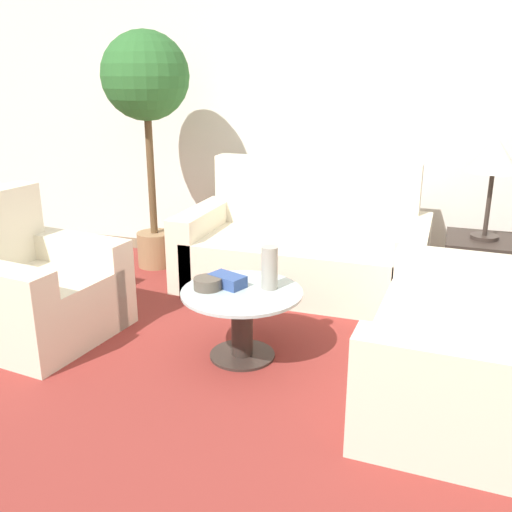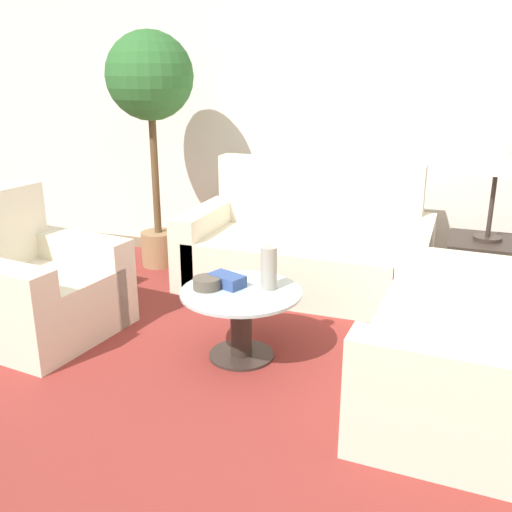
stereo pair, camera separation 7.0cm
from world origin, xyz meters
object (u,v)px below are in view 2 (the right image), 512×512
Objects in this scene: sofa_main at (307,250)px; potted_plant at (150,91)px; loveseat at (478,349)px; vase at (269,268)px; book_stack at (227,280)px; armchair at (33,290)px; bowl at (207,283)px; table_lamp at (498,159)px; coffee_table at (241,314)px.

potted_plant is at bearing 178.79° from sofa_main.
loveseat reaches higher than vase.
loveseat is 5.94× the size of vase.
armchair is at bearing -151.22° from book_stack.
potted_plant is 1.99m from bowl.
sofa_main is 2.75× the size of table_lamp.
armchair reaches higher than coffee_table.
bowl is (-1.51, -1.12, -0.63)m from table_lamp.
armchair is 3.98× the size of book_stack.
sofa_main is 2.62× the size of coffee_table.
bowl is 0.12m from book_stack.
potted_plant is at bearing 2.90° from armchair.
sofa_main reaches higher than bowl.
vase is 0.26m from book_stack.
book_stack is (-0.24, -0.05, -0.09)m from vase.
loveseat is 1.40m from book_stack.
loveseat is (2.65, 0.11, 0.00)m from armchair.
armchair is at bearing -135.15° from sofa_main.
table_lamp reaches higher than sofa_main.
potted_plant is 2.07m from vase.
coffee_table is (-0.05, -1.27, -0.02)m from sofa_main.
table_lamp is at bearing 57.04° from book_stack.
armchair reaches higher than book_stack.
potted_plant reaches higher than table_lamp.
coffee_table is 0.32m from vase.
sofa_main is 1.21m from vase.
coffee_table is at bearing 9.58° from bowl.
table_lamp reaches higher than loveseat.
loveseat reaches higher than armchair.
coffee_table is 2.92× the size of book_stack.
loveseat reaches higher than coffee_table.
loveseat is at bearing -5.83° from vase.
sofa_main reaches higher than coffee_table.
coffee_table is at bearing -2.16° from book_stack.
loveseat is 1.18m from vase.
vase reaches higher than bowl.
potted_plant reaches higher than bowl.
potted_plant is at bearing 128.92° from bowl.
loveseat is at bearing 17.79° from book_stack.
coffee_table is at bearing -146.16° from vase.
armchair is 1.54m from vase.
armchair is at bearing -174.39° from coffee_table.
sofa_main is at bearing -134.00° from loveseat.
book_stack is (-1.39, 0.07, 0.16)m from loveseat.
sofa_main is 1.51m from table_lamp.
potted_plant is 8.01× the size of book_stack.
bowl is (-0.20, -0.03, 0.18)m from coffee_table.
bowl is at bearing -78.42° from armchair.
coffee_table is 0.27m from bowl.
potted_plant is 7.68× the size of vase.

